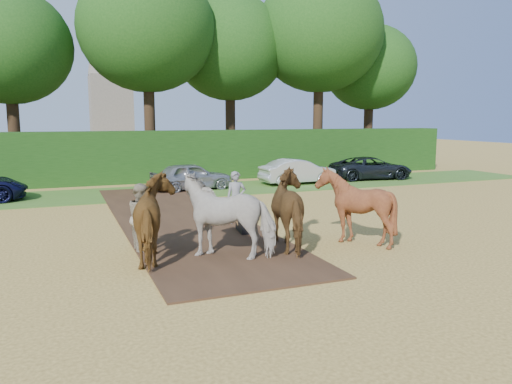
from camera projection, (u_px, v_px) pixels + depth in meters
name	position (u px, v px, depth m)	size (l,w,h in m)	color
ground	(186.00, 279.00, 11.78)	(120.00, 120.00, 0.00)	gold
earth_strip	(180.00, 218.00, 18.75)	(4.50, 17.00, 0.05)	#472D1C
grass_verge	(117.00, 194.00, 24.63)	(50.00, 5.00, 0.03)	#38601E
hedgerow	(107.00, 158.00, 28.54)	(46.00, 1.60, 3.00)	#14380F
spectator_near	(142.00, 217.00, 14.21)	(0.94, 0.73, 1.94)	tan
plough_team	(262.00, 212.00, 14.14)	(7.74, 5.39, 2.29)	brown
parked_cars	(152.00, 178.00, 25.39)	(35.52, 3.49, 1.48)	#B4B6BC
treeline	(67.00, 30.00, 29.74)	(48.70, 10.60, 14.21)	#382616
church	(108.00, 36.00, 61.72)	(5.20, 5.20, 27.00)	slate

